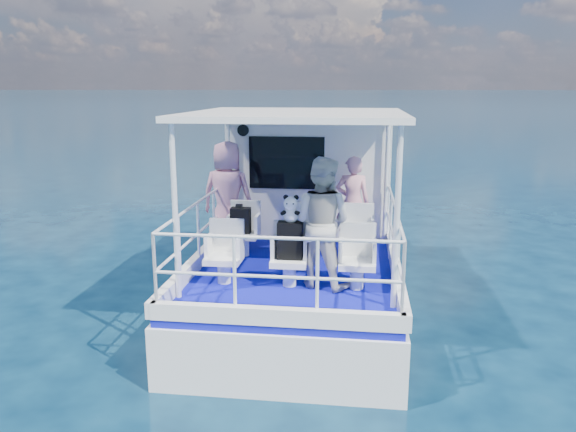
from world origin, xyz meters
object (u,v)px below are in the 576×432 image
object	(u,v)px
backpack_center	(290,240)
panda	(291,209)
passenger_stbd_aft	(321,222)
passenger_port_fwd	(228,195)

from	to	relation	value
backpack_center	panda	size ratio (longest dim) A/B	1.38
passenger_stbd_aft	passenger_port_fwd	bearing A→B (deg)	-24.79
panda	backpack_center	bearing A→B (deg)	-147.81
passenger_stbd_aft	panda	xyz separation A→B (m)	(-0.40, -0.05, 0.19)
passenger_port_fwd	panda	distance (m)	2.14
passenger_stbd_aft	panda	distance (m)	0.44
passenger_port_fwd	backpack_center	bearing A→B (deg)	131.66
passenger_stbd_aft	panda	world-z (taller)	passenger_stbd_aft
passenger_port_fwd	passenger_stbd_aft	bearing A→B (deg)	140.47
passenger_port_fwd	passenger_stbd_aft	xyz separation A→B (m)	(1.66, -1.67, -0.01)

